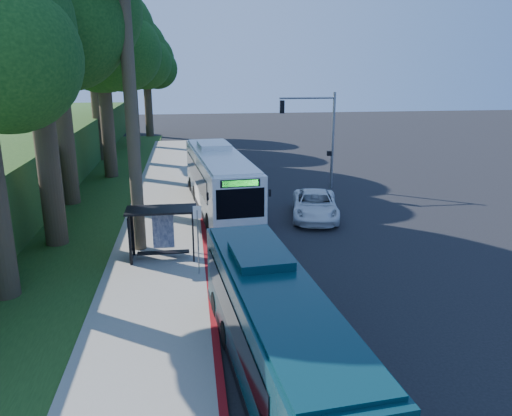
{
  "coord_description": "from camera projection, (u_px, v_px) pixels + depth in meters",
  "views": [
    {
      "loc": [
        -5.65,
        -25.23,
        8.88
      ],
      "look_at": [
        -2.08,
        1.0,
        1.25
      ],
      "focal_mm": 35.0,
      "sensor_mm": 36.0,
      "label": 1
    }
  ],
  "objects": [
    {
      "name": "tree_4",
      "position": [
        131.0,
        56.0,
        53.49
      ],
      "size": [
        8.4,
        8.0,
        14.14
      ],
      "color": "#382B1E",
      "rests_on": "ground"
    },
    {
      "name": "white_bus",
      "position": [
        219.0,
        180.0,
        31.25
      ],
      "size": [
        4.04,
        13.43,
        3.94
      ],
      "rotation": [
        0.0,
        0.0,
        0.09
      ],
      "color": "white",
      "rests_on": "ground"
    },
    {
      "name": "ground",
      "position": [
        296.0,
        234.0,
        27.21
      ],
      "size": [
        140.0,
        140.0,
        0.0
      ],
      "primitive_type": "plane",
      "color": "black",
      "rests_on": "ground"
    },
    {
      "name": "grass_verge",
      "position": [
        69.0,
        216.0,
        30.28
      ],
      "size": [
        8.0,
        70.0,
        0.06
      ],
      "primitive_type": "cube",
      "color": "#234719",
      "rests_on": "ground"
    },
    {
      "name": "tree_3",
      "position": [
        92.0,
        29.0,
        44.93
      ],
      "size": [
        10.08,
        9.6,
        17.28
      ],
      "color": "#382B1E",
      "rests_on": "ground"
    },
    {
      "name": "tree_0",
      "position": [
        33.0,
        11.0,
        22.49
      ],
      "size": [
        8.4,
        8.0,
        15.7
      ],
      "color": "#382B1E",
      "rests_on": "ground"
    },
    {
      "name": "red_curb",
      "position": [
        207.0,
        265.0,
        22.74
      ],
      "size": [
        0.25,
        30.0,
        0.13
      ],
      "primitive_type": "cube",
      "color": "maroon",
      "rests_on": "ground"
    },
    {
      "name": "bus_shelter",
      "position": [
        157.0,
        223.0,
        23.05
      ],
      "size": [
        3.2,
        1.51,
        2.55
      ],
      "color": "black",
      "rests_on": "ground"
    },
    {
      "name": "stop_sign_pole",
      "position": [
        198.0,
        231.0,
        21.17
      ],
      "size": [
        0.35,
        0.06,
        3.17
      ],
      "color": "gray",
      "rests_on": "ground"
    },
    {
      "name": "tree_2",
      "position": [
        102.0,
        43.0,
        37.99
      ],
      "size": [
        8.82,
        8.4,
        15.12
      ],
      "color": "#382B1E",
      "rests_on": "ground"
    },
    {
      "name": "traffic_signal_pole",
      "position": [
        320.0,
        129.0,
        36.0
      ],
      "size": [
        4.1,
        0.3,
        7.0
      ],
      "color": "gray",
      "rests_on": "ground"
    },
    {
      "name": "teal_bus",
      "position": [
        274.0,
        328.0,
        14.28
      ],
      "size": [
        3.41,
        11.29,
        3.31
      ],
      "rotation": [
        0.0,
        0.0,
        0.09
      ],
      "color": "#092B33",
      "rests_on": "ground"
    },
    {
      "name": "pickup",
      "position": [
        315.0,
        205.0,
        29.83
      ],
      "size": [
        3.72,
        6.09,
        1.58
      ],
      "primitive_type": "imported",
      "rotation": [
        0.0,
        0.0,
        -0.21
      ],
      "color": "white",
      "rests_on": "ground"
    },
    {
      "name": "tree_5",
      "position": [
        147.0,
        64.0,
        61.45
      ],
      "size": [
        7.35,
        7.0,
        12.86
      ],
      "color": "#382B1E",
      "rests_on": "ground"
    },
    {
      "name": "sidewalk",
      "position": [
        161.0,
        239.0,
        26.25
      ],
      "size": [
        4.5,
        70.0,
        0.12
      ],
      "primitive_type": "cube",
      "color": "gray",
      "rests_on": "ground"
    }
  ]
}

